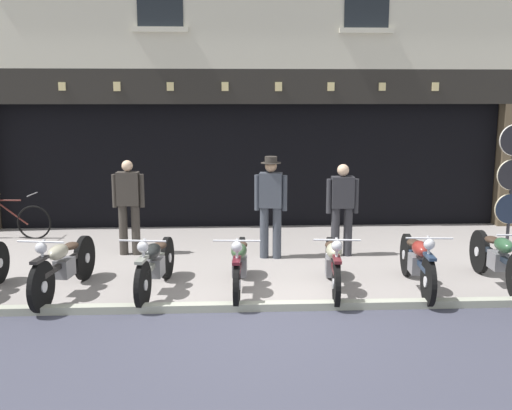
% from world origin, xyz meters
% --- Properties ---
extents(ground, '(23.47, 22.00, 0.18)m').
position_xyz_m(ground, '(0.00, -0.98, -0.04)').
color(ground, gray).
extents(shop_facade, '(11.77, 4.42, 6.39)m').
position_xyz_m(shop_facade, '(0.00, 7.01, 1.73)').
color(shop_facade, black).
rests_on(shop_facade, ground).
extents(motorcycle_left, '(0.62, 2.09, 0.93)m').
position_xyz_m(motorcycle_left, '(-2.81, 0.84, 0.44)').
color(motorcycle_left, black).
rests_on(motorcycle_left, ground).
extents(motorcycle_center_left, '(0.62, 2.00, 0.91)m').
position_xyz_m(motorcycle_center_left, '(-1.55, 0.87, 0.42)').
color(motorcycle_center_left, black).
rests_on(motorcycle_center_left, ground).
extents(motorcycle_center, '(0.62, 2.02, 0.90)m').
position_xyz_m(motorcycle_center, '(-0.35, 0.88, 0.42)').
color(motorcycle_center, black).
rests_on(motorcycle_center, ground).
extents(motorcycle_center_right, '(0.62, 1.96, 0.91)m').
position_xyz_m(motorcycle_center_right, '(0.97, 0.80, 0.42)').
color(motorcycle_center_right, black).
rests_on(motorcycle_center_right, ground).
extents(motorcycle_right, '(0.62, 2.06, 0.93)m').
position_xyz_m(motorcycle_right, '(2.20, 0.82, 0.43)').
color(motorcycle_right, black).
rests_on(motorcycle_right, ground).
extents(motorcycle_far_right, '(0.62, 2.09, 0.93)m').
position_xyz_m(motorcycle_far_right, '(3.42, 0.90, 0.44)').
color(motorcycle_far_right, black).
rests_on(motorcycle_far_right, ground).
extents(salesman_left, '(0.56, 0.25, 1.67)m').
position_xyz_m(salesman_left, '(-2.24, 3.03, 0.92)').
color(salesman_left, '#38332D').
rests_on(salesman_left, ground).
extents(shopkeeper_center, '(0.55, 0.34, 1.76)m').
position_xyz_m(shopkeeper_center, '(0.22, 2.67, 0.98)').
color(shopkeeper_center, '#3D424C').
rests_on(shopkeeper_center, ground).
extents(salesman_right, '(0.56, 0.25, 1.61)m').
position_xyz_m(salesman_right, '(1.47, 2.76, 0.89)').
color(salesman_right, '#2D2D33').
rests_on(salesman_right, ground).
extents(tyre_sign_pole, '(0.57, 0.06, 2.29)m').
position_xyz_m(tyre_sign_pole, '(4.66, 3.20, 1.33)').
color(tyre_sign_pole, '#232328').
rests_on(tyre_sign_pole, ground).
extents(advert_board_near, '(0.68, 0.03, 1.04)m').
position_xyz_m(advert_board_near, '(-2.29, 5.40, 1.88)').
color(advert_board_near, beige).
extents(leaning_bicycle, '(1.71, 0.50, 0.93)m').
position_xyz_m(leaning_bicycle, '(-4.82, 4.38, 0.36)').
color(leaning_bicycle, black).
rests_on(leaning_bicycle, ground).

